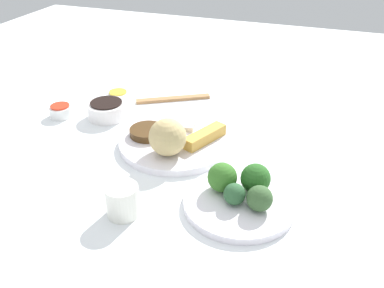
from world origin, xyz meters
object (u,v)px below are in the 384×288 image
(sauce_ramekin_hot_mustard, at_px, (118,97))
(sauce_ramekin_sweet_and_sour, at_px, (61,111))
(soy_sauce_bowl, at_px, (107,110))
(chopsticks_pair, at_px, (173,99))
(teacup, at_px, (124,201))
(broccoli_plate, at_px, (239,203))
(main_plate, at_px, (176,141))

(sauce_ramekin_hot_mustard, bearing_deg, sauce_ramekin_sweet_and_sour, 142.62)
(soy_sauce_bowl, xyz_separation_m, chopsticks_pair, (0.15, -0.12, -0.02))
(chopsticks_pair, bearing_deg, sauce_ramekin_sweet_and_sour, 128.54)
(sauce_ramekin_sweet_and_sour, bearing_deg, teacup, -130.92)
(sauce_ramekin_sweet_and_sour, bearing_deg, soy_sauce_bowl, -73.29)
(broccoli_plate, distance_m, teacup, 0.20)
(broccoli_plate, xyz_separation_m, chopsticks_pair, (0.38, 0.28, -0.00))
(sauce_ramekin_hot_mustard, distance_m, teacup, 0.47)
(broccoli_plate, height_order, sauce_ramekin_hot_mustard, sauce_ramekin_hot_mustard)
(sauce_ramekin_hot_mustard, height_order, chopsticks_pair, sauce_ramekin_hot_mustard)
(broccoli_plate, distance_m, soy_sauce_bowl, 0.46)
(main_plate, relative_size, teacup, 4.34)
(sauce_ramekin_sweet_and_sour, distance_m, chopsticks_pair, 0.30)
(teacup, bearing_deg, broccoli_plate, -64.11)
(main_plate, height_order, sauce_ramekin_sweet_and_sour, sauce_ramekin_sweet_and_sour)
(soy_sauce_bowl, distance_m, sauce_ramekin_sweet_and_sour, 0.12)
(broccoli_plate, bearing_deg, sauce_ramekin_sweet_and_sour, 68.99)
(chopsticks_pair, bearing_deg, soy_sauce_bowl, 141.85)
(sauce_ramekin_hot_mustard, xyz_separation_m, teacup, (-0.41, -0.23, 0.02))
(sauce_ramekin_sweet_and_sour, bearing_deg, main_plate, -95.66)
(broccoli_plate, xyz_separation_m, teacup, (-0.09, 0.18, 0.02))
(broccoli_plate, distance_m, sauce_ramekin_hot_mustard, 0.53)
(soy_sauce_bowl, bearing_deg, main_plate, -107.40)
(soy_sauce_bowl, relative_size, chopsticks_pair, 0.48)
(main_plate, bearing_deg, sauce_ramekin_hot_mustard, 55.45)
(broccoli_plate, bearing_deg, soy_sauce_bowl, 59.91)
(chopsticks_pair, bearing_deg, teacup, -168.32)
(main_plate, bearing_deg, teacup, -179.10)
(broccoli_plate, bearing_deg, main_plate, 48.63)
(sauce_ramekin_hot_mustard, distance_m, chopsticks_pair, 0.15)
(sauce_ramekin_hot_mustard, bearing_deg, chopsticks_pair, -66.50)
(broccoli_plate, height_order, chopsticks_pair, broccoli_plate)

